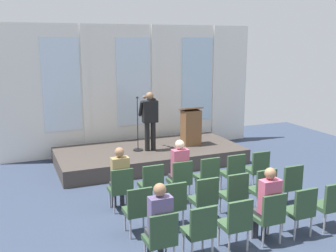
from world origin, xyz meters
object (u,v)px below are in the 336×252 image
chair_r0_c0 (121,187)px  chair_r2_c4 (301,209)px  chair_r2_c3 (270,215)px  audience_r0_c0 (120,175)px  chair_r1_c0 (138,208)px  chair_r2_c1 (200,228)px  chair_r0_c2 (180,178)px  mic_stand (138,139)px  chair_r0_c4 (233,171)px  audience_r2_c0 (159,220)px  chair_r2_c5 (330,203)px  chair_r0_c5 (258,167)px  chair_r0_c1 (152,182)px  chair_r1_c1 (172,202)px  chair_r1_c5 (289,183)px  chair_r0_c3 (208,174)px  chair_r1_c3 (235,192)px  speaker (150,117)px  chair_r1_c2 (205,197)px  chair_r2_c0 (161,236)px  chair_r2_c2 (236,221)px  lectern (191,127)px  audience_r0_c2 (179,167)px  audience_r2_c3 (268,201)px

chair_r0_c0 → chair_r2_c4: same height
chair_r0_c0 → chair_r2_c3: (2.02, -2.28, 0.00)m
audience_r0_c0 → chair_r1_c0: (0.00, -1.22, -0.22)m
chair_r2_c1 → chair_r0_c2: bearing=73.6°
mic_stand → chair_r0_c4: bearing=-64.1°
audience_r2_c0 → chair_r2_c5: bearing=-1.3°
chair_r0_c4 → chair_r0_c5: size_ratio=1.00×
mic_stand → chair_r0_c0: bearing=-114.5°
chair_r2_c3 → chair_r0_c1: bearing=120.5°
chair_r1_c1 → chair_r1_c5: size_ratio=1.00×
audience_r2_c0 → chair_r2_c3: audience_r2_c0 is taller
chair_r0_c3 → chair_r2_c3: size_ratio=1.00×
chair_r1_c3 → chair_r2_c1: size_ratio=1.00×
chair_r2_c1 → chair_r2_c3: same height
chair_r1_c5 → chair_r2_c5: 1.14m
chair_r1_c1 → chair_r2_c1: same height
mic_stand → chair_r1_c1: (-0.63, -4.01, -0.22)m
speaker → audience_r2_c0: speaker is taller
chair_r0_c1 → chair_r1_c3: (1.35, -1.14, 0.00)m
chair_r1_c1 → chair_r1_c3: 1.35m
mic_stand → chair_r2_c3: size_ratio=1.65×
chair_r0_c4 → chair_r2_c5: same height
audience_r2_c0 → chair_r2_c1: (0.67, -0.08, -0.23)m
chair_r1_c5 → audience_r2_c0: audience_r2_c0 is taller
audience_r0_c0 → chair_r1_c2: audience_r0_c0 is taller
chair_r0_c5 → chair_r2_c5: same height
chair_r0_c0 → chair_r2_c0: (0.00, -2.28, 0.00)m
chair_r0_c1 → chair_r2_c4: (2.02, -2.28, 0.00)m
chair_r2_c2 → lectern: bearing=72.5°
audience_r0_c2 → audience_r2_c0: 2.65m
speaker → chair_r1_c5: size_ratio=1.78×
audience_r0_c0 → chair_r0_c3: 2.03m
chair_r2_c2 → chair_r2_c5: bearing=0.0°
chair_r1_c2 → mic_stand: bearing=90.6°
chair_r0_c5 → chair_r1_c0: size_ratio=1.00×
chair_r2_c2 → audience_r0_c0: bearing=119.7°
audience_r0_c2 → chair_r1_c2: size_ratio=1.48×
chair_r0_c3 → audience_r2_c3: size_ratio=0.69×
chair_r0_c4 → audience_r2_c3: 2.32m
audience_r0_c0 → chair_r0_c3: audience_r0_c0 is taller
speaker → chair_r0_c1: 3.04m
chair_r2_c2 → chair_r2_c4: same height
audience_r2_c3 → audience_r2_c0: bearing=-180.0°
audience_r0_c2 → chair_r1_c2: 1.24m
chair_r1_c0 → audience_r2_c0: audience_r2_c0 is taller
lectern → chair_r2_c4: size_ratio=1.23×
audience_r0_c0 → chair_r0_c4: 2.70m
audience_r2_c0 → chair_r2_c1: bearing=-6.6°
chair_r2_c1 → chair_r1_c3: bearing=40.3°
chair_r1_c0 → audience_r2_c3: bearing=-27.8°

